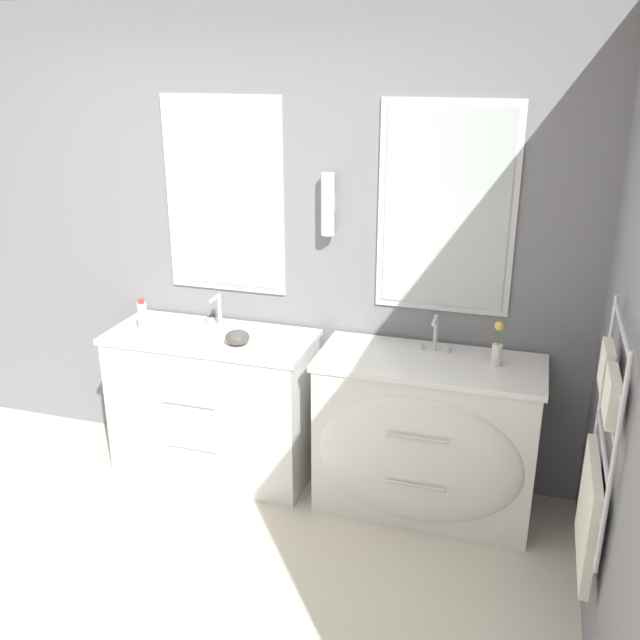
{
  "coord_description": "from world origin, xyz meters",
  "views": [
    {
      "loc": [
        1.48,
        -1.88,
        2.32
      ],
      "look_at": [
        0.53,
        1.21,
        1.11
      ],
      "focal_mm": 40.0,
      "sensor_mm": 36.0,
      "label": 1
    }
  ],
  "objects_px": {
    "vanity_left": "(212,405)",
    "vanity_right": "(425,437)",
    "toiletry_bottle": "(143,317)",
    "flower_vase": "(497,347)",
    "amenity_bowl": "(237,337)"
  },
  "relations": [
    {
      "from": "toiletry_bottle",
      "to": "flower_vase",
      "type": "distance_m",
      "value": 1.92
    },
    {
      "from": "toiletry_bottle",
      "to": "vanity_right",
      "type": "bearing_deg",
      "value": 1.87
    },
    {
      "from": "vanity_right",
      "to": "amenity_bowl",
      "type": "height_order",
      "value": "amenity_bowl"
    },
    {
      "from": "vanity_left",
      "to": "vanity_right",
      "type": "distance_m",
      "value": 1.23
    },
    {
      "from": "vanity_left",
      "to": "vanity_right",
      "type": "bearing_deg",
      "value": 0.0
    },
    {
      "from": "vanity_right",
      "to": "amenity_bowl",
      "type": "relative_size",
      "value": 8.68
    },
    {
      "from": "amenity_bowl",
      "to": "flower_vase",
      "type": "bearing_deg",
      "value": 5.47
    },
    {
      "from": "toiletry_bottle",
      "to": "amenity_bowl",
      "type": "height_order",
      "value": "toiletry_bottle"
    },
    {
      "from": "vanity_right",
      "to": "amenity_bowl",
      "type": "distance_m",
      "value": 1.12
    },
    {
      "from": "toiletry_bottle",
      "to": "flower_vase",
      "type": "bearing_deg",
      "value": 3.78
    },
    {
      "from": "flower_vase",
      "to": "amenity_bowl",
      "type": "bearing_deg",
      "value": -174.53
    },
    {
      "from": "toiletry_bottle",
      "to": "vanity_left",
      "type": "bearing_deg",
      "value": 8.1
    },
    {
      "from": "vanity_left",
      "to": "toiletry_bottle",
      "type": "xyz_separation_m",
      "value": [
        -0.36,
        -0.05,
        0.52
      ]
    },
    {
      "from": "vanity_left",
      "to": "flower_vase",
      "type": "height_order",
      "value": "flower_vase"
    },
    {
      "from": "vanity_left",
      "to": "flower_vase",
      "type": "distance_m",
      "value": 1.63
    }
  ]
}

